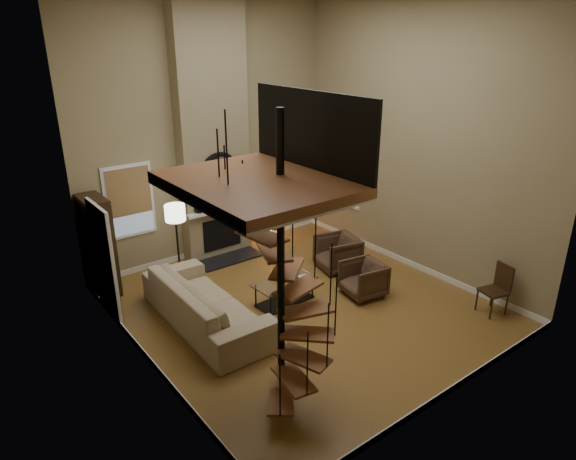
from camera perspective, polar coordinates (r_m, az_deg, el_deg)
ground at (r=9.64m, az=1.46°, el=-8.49°), size 6.00×6.50×0.01m
back_wall at (r=11.25m, az=-9.02°, el=10.69°), size 6.00×0.02×5.50m
front_wall at (r=6.51m, az=19.93°, el=1.67°), size 6.00×0.02×5.50m
left_wall at (r=7.17m, az=-17.41°, el=3.74°), size 0.02×6.50×5.50m
right_wall at (r=10.70m, az=14.41°, el=9.73°), size 0.02×6.50×5.50m
baseboard_back at (r=12.03m, az=-8.25°, el=-1.98°), size 6.00×0.02×0.12m
baseboard_front at (r=7.80m, az=17.27°, el=-17.22°), size 6.00×0.02×0.12m
baseboard_left at (r=8.35m, az=-15.25°, el=-14.07°), size 0.02×6.50×0.12m
baseboard_right at (r=11.52m, az=13.16°, el=-3.46°), size 0.02×6.50×0.12m
chimney_breast at (r=11.09m, az=-8.53°, el=10.56°), size 1.60×0.38×5.50m
hearth at (r=11.52m, az=-6.59°, el=-3.23°), size 1.50×0.60×0.04m
firebox at (r=11.54m, az=-7.45°, el=-0.36°), size 0.95×0.02×0.72m
mantel at (r=11.26m, az=-7.39°, el=2.35°), size 1.70×0.18×0.06m
mirror_frame at (r=11.08m, az=-7.74°, el=6.34°), size 0.94×0.10×0.94m
mirror_disc at (r=11.09m, az=-7.77°, el=6.35°), size 0.80×0.01×0.80m
vase_left at (r=11.00m, az=-10.00°, el=2.58°), size 0.24×0.24×0.25m
vase_right at (r=11.55m, az=-4.95°, el=3.65°), size 0.20×0.20×0.21m
window_back at (r=10.75m, az=-17.48°, el=3.23°), size 1.02×0.06×1.52m
window_right at (r=12.24m, az=6.55°, el=6.30°), size 0.06×1.02×1.52m
entry_door at (r=9.38m, az=-19.96°, el=-3.53°), size 0.10×1.05×2.16m
loft at (r=5.89m, az=-2.80°, el=5.91°), size 1.70×2.20×1.09m
spiral_stair at (r=6.58m, az=-0.73°, el=-5.96°), size 1.47×1.47×4.06m
hutch at (r=10.39m, az=-20.62°, el=-1.77°), size 0.42×0.89×2.00m
sofa at (r=9.02m, az=-9.36°, el=-8.14°), size 1.21×2.99×0.87m
armchair_near at (r=10.99m, az=5.96°, el=-2.56°), size 1.00×0.99×0.76m
armchair_far at (r=9.95m, az=8.81°, el=-5.40°), size 0.87×0.85×0.68m
coffee_table at (r=9.60m, az=-0.39°, el=-6.66°), size 1.24×0.68×0.45m
bowl at (r=9.53m, az=-0.58°, el=-5.41°), size 0.38×0.38×0.09m
book at (r=9.60m, az=1.82°, el=-5.45°), size 0.21×0.26×0.02m
floor_lamp at (r=10.04m, az=-12.59°, el=1.18°), size 0.40×0.40×1.71m
accent_lamp at (r=12.53m, az=-2.17°, el=0.16°), size 0.14×0.14×0.49m
side_chair at (r=9.92m, az=22.60°, el=-5.90°), size 0.51×0.49×0.93m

